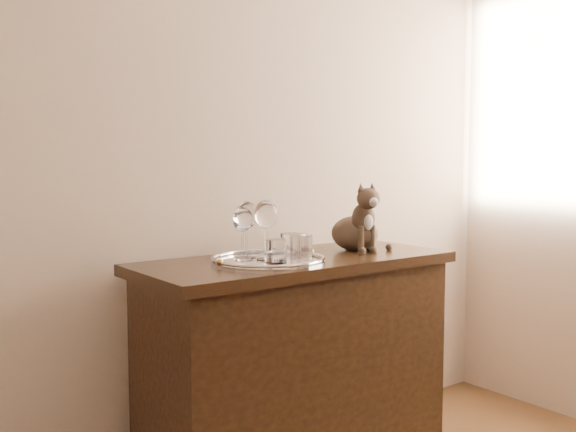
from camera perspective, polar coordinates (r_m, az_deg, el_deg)
name	(u,v)px	position (r m, az deg, el deg)	size (l,w,h in m)	color
wall_back	(104,118)	(2.32, -16.05, 8.34)	(4.00, 0.10, 2.70)	#C4AC93
sideboard	(296,370)	(2.46, 0.75, -13.52)	(1.20, 0.50, 0.85)	black
tray	(268,261)	(2.25, -1.79, -4.02)	(0.40, 0.40, 0.01)	silver
wine_glass_a	(242,233)	(2.26, -4.08, -1.56)	(0.07, 0.07, 0.18)	silver
wine_glass_b	(247,230)	(2.27, -3.69, -1.25)	(0.08, 0.08, 0.21)	white
wine_glass_d	(266,230)	(2.23, -1.97, -1.27)	(0.08, 0.08, 0.21)	silver
tumbler_a	(301,247)	(2.25, 1.17, -2.80)	(0.08, 0.08, 0.09)	silver
tumbler_b	(276,251)	(2.17, -1.09, -3.14)	(0.07, 0.07, 0.08)	silver
tumbler_c	(291,245)	(2.30, 0.29, -2.64)	(0.08, 0.08, 0.09)	silver
cat	(355,216)	(2.55, 5.95, -0.03)	(0.27, 0.25, 0.27)	#4D3B2E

